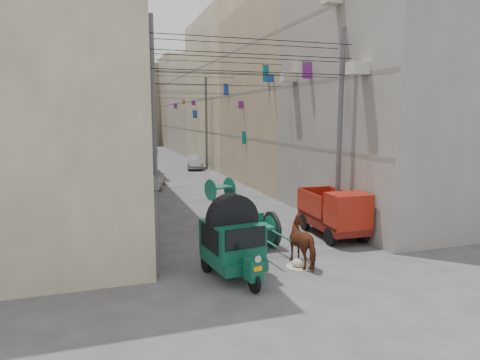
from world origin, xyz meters
name	(u,v)px	position (x,y,z in m)	size (l,w,h in m)	color
ground	(335,307)	(0.00, 0.00, 0.00)	(140.00, 140.00, 0.00)	#414143
building_row_left	(67,97)	(-8.00, 34.13, 6.46)	(8.00, 62.00, 14.00)	beige
building_row_right	(233,99)	(8.00, 34.13, 6.46)	(8.00, 62.00, 14.00)	gray
end_cap_building	(131,105)	(0.00, 66.00, 6.50)	(22.00, 10.00, 13.00)	gray
shutters_left	(136,189)	(-3.92, 10.38, 1.49)	(0.18, 14.40, 2.88)	#4E4D52
signboards	(178,134)	(-0.01, 21.66, 3.43)	(8.22, 40.52, 5.67)	#7A2381
ac_units	(322,50)	(3.65, 7.67, 7.43)	(0.70, 6.55, 3.35)	beige
utility_poles	(192,127)	(0.00, 17.00, 4.00)	(7.40, 22.20, 8.00)	#515053
overhead_cables	(201,77)	(0.00, 14.40, 6.77)	(7.40, 22.52, 1.12)	black
auto_rickshaw	(233,240)	(-1.79, 2.80, 1.11)	(1.77, 2.74, 1.88)	black
tonga_cart	(257,230)	(-0.19, 5.06, 0.67)	(1.43, 2.92, 1.29)	black
mini_truck	(337,215)	(3.18, 5.27, 0.91)	(1.65, 3.45, 1.91)	black
second_cart	(220,188)	(1.03, 14.33, 0.64)	(1.66, 1.56, 1.20)	#155E48
feed_sack	(299,263)	(0.44, 2.89, 0.13)	(0.52, 0.42, 0.26)	beige
horse	(305,242)	(0.68, 3.00, 0.74)	(0.80, 1.76, 1.49)	#5C2116
distant_car_white	(151,178)	(-2.23, 19.52, 0.67)	(1.58, 3.94, 1.34)	silver
distant_car_grey	(195,162)	(2.66, 28.68, 0.62)	(1.32, 3.79, 1.25)	slate
distant_car_green	(147,150)	(-0.01, 43.06, 0.65)	(1.82, 4.47, 1.30)	#21614F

